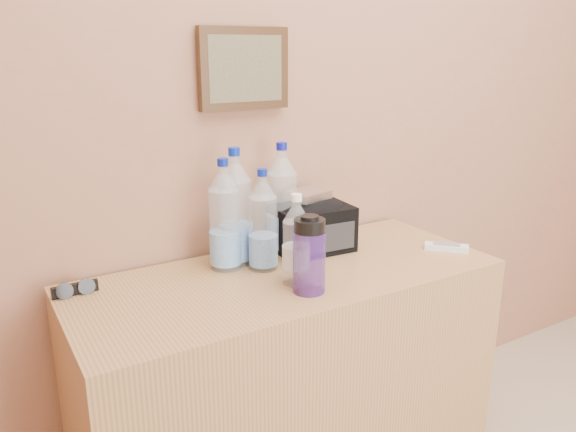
# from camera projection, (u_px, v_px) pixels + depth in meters

# --- Properties ---
(picture_frame) EXTENTS (0.30, 0.03, 0.25)m
(picture_frame) POSITION_uv_depth(u_px,v_px,m) (244.00, 69.00, 1.74)
(picture_frame) COLOR #382311
(picture_frame) RESTS_ON room_shell
(dresser) EXTENTS (1.30, 0.54, 0.81)m
(dresser) POSITION_uv_depth(u_px,v_px,m) (288.00, 390.00, 1.81)
(dresser) COLOR tan
(dresser) RESTS_ON ground
(pet_large_a) EXTENTS (0.09, 0.09, 0.34)m
(pet_large_a) POSITION_uv_depth(u_px,v_px,m) (225.00, 221.00, 1.69)
(pet_large_a) COLOR #ABC3D4
(pet_large_a) RESTS_ON dresser
(pet_large_b) EXTENTS (0.10, 0.10, 0.36)m
(pet_large_b) POSITION_uv_depth(u_px,v_px,m) (282.00, 204.00, 1.84)
(pet_large_b) COLOR silver
(pet_large_b) RESTS_ON dresser
(pet_large_c) EXTENTS (0.10, 0.10, 0.37)m
(pet_large_c) POSITION_uv_depth(u_px,v_px,m) (236.00, 213.00, 1.73)
(pet_large_c) COLOR silver
(pet_large_c) RESTS_ON dresser
(pet_large_d) EXTENTS (0.08, 0.08, 0.31)m
(pet_large_d) POSITION_uv_depth(u_px,v_px,m) (263.00, 226.00, 1.69)
(pet_large_d) COLOR white
(pet_large_d) RESTS_ON dresser
(pet_small) EXTENTS (0.08, 0.08, 0.26)m
(pet_small) POSITION_uv_depth(u_px,v_px,m) (296.00, 245.00, 1.59)
(pet_small) COLOR silver
(pet_small) RESTS_ON dresser
(nalgene_bottle) EXTENTS (0.09, 0.09, 0.22)m
(nalgene_bottle) POSITION_uv_depth(u_px,v_px,m) (309.00, 255.00, 1.53)
(nalgene_bottle) COLOR #492286
(nalgene_bottle) RESTS_ON dresser
(sunglasses) EXTENTS (0.13, 0.05, 0.03)m
(sunglasses) POSITION_uv_depth(u_px,v_px,m) (75.00, 289.00, 1.54)
(sunglasses) COLOR black
(sunglasses) RESTS_ON dresser
(ac_remote) EXTENTS (0.13, 0.13, 0.02)m
(ac_remote) POSITION_uv_depth(u_px,v_px,m) (446.00, 247.00, 1.88)
(ac_remote) COLOR beige
(ac_remote) RESTS_ON dresser
(toiletry_bag) EXTENTS (0.26, 0.20, 0.17)m
(toiletry_bag) POSITION_uv_depth(u_px,v_px,m) (312.00, 225.00, 1.87)
(toiletry_bag) COLOR black
(toiletry_bag) RESTS_ON dresser
(foil_packet) EXTENTS (0.15, 0.13, 0.03)m
(foil_packet) POSITION_uv_depth(u_px,v_px,m) (308.00, 195.00, 1.86)
(foil_packet) COLOR silver
(foil_packet) RESTS_ON toiletry_bag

